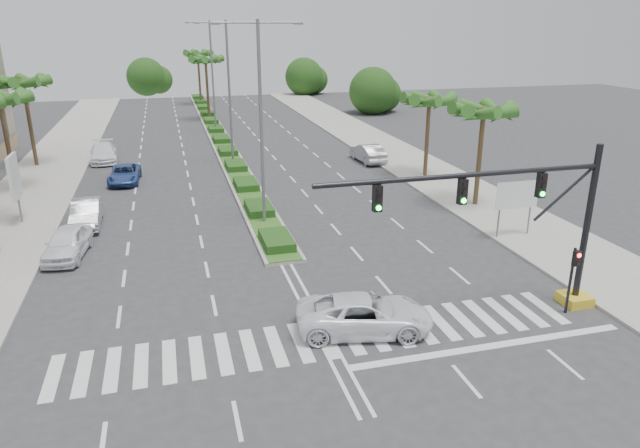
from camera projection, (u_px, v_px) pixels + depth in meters
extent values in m
plane|color=#333335|center=(325.00, 339.00, 22.55)|extent=(160.00, 160.00, 0.00)
cube|color=gray|center=(444.00, 182.00, 44.45)|extent=(6.00, 120.00, 0.15)
cube|color=gray|center=(17.00, 214.00, 36.99)|extent=(6.00, 120.00, 0.15)
cube|color=gray|center=(217.00, 133.00, 63.45)|extent=(2.20, 75.00, 0.20)
cube|color=#33591E|center=(217.00, 132.00, 63.41)|extent=(1.80, 75.00, 0.04)
cube|color=gold|center=(574.00, 299.00, 25.29)|extent=(1.20, 1.20, 0.45)
cylinder|color=black|center=(587.00, 226.00, 24.13)|extent=(0.28, 0.28, 7.00)
cylinder|color=black|center=(464.00, 175.00, 21.79)|extent=(12.00, 0.20, 0.20)
cylinder|color=black|center=(563.00, 194.00, 23.28)|extent=(2.53, 0.12, 2.15)
cube|color=black|center=(541.00, 185.00, 22.86)|extent=(0.32, 0.24, 1.00)
cylinder|color=#19E533|center=(543.00, 194.00, 22.84)|extent=(0.20, 0.06, 0.20)
cube|color=black|center=(463.00, 192.00, 22.00)|extent=(0.32, 0.24, 1.00)
cylinder|color=#19E533|center=(464.00, 201.00, 21.98)|extent=(0.20, 0.06, 0.20)
cube|color=black|center=(378.00, 199.00, 21.14)|extent=(0.32, 0.24, 1.00)
cylinder|color=#19E533|center=(379.00, 208.00, 21.12)|extent=(0.20, 0.06, 0.20)
cylinder|color=black|center=(570.00, 281.00, 24.10)|extent=(0.12, 0.12, 3.00)
cube|color=black|center=(577.00, 258.00, 23.59)|extent=(0.28, 0.22, 0.65)
cylinder|color=red|center=(579.00, 255.00, 23.42)|extent=(0.18, 0.05, 0.18)
cylinder|color=slate|center=(499.00, 216.00, 32.42)|extent=(0.10, 0.10, 2.80)
cylinder|color=slate|center=(530.00, 213.00, 32.91)|extent=(0.10, 0.10, 2.80)
cube|color=#0C6638|center=(517.00, 195.00, 32.27)|extent=(2.60, 0.08, 1.50)
cube|color=white|center=(517.00, 195.00, 32.22)|extent=(2.70, 0.02, 1.60)
cylinder|color=slate|center=(19.00, 202.00, 34.90)|extent=(0.12, 0.12, 2.80)
cube|color=white|center=(14.00, 177.00, 34.36)|extent=(0.18, 2.10, 2.70)
cube|color=#D8594C|center=(14.00, 177.00, 34.36)|extent=(0.12, 2.00, 2.60)
cylinder|color=brown|center=(8.00, 146.00, 41.01)|extent=(0.32, 0.32, 6.80)
cone|color=#2B6520|center=(17.00, 100.00, 40.21)|extent=(0.90, 3.62, 1.50)
cone|color=#2B6520|center=(13.00, 99.00, 40.89)|extent=(3.39, 2.96, 1.50)
cone|color=#2B6520|center=(0.00, 99.00, 40.86)|extent=(3.73, 1.68, 1.50)
cone|color=#2B6520|center=(7.00, 102.00, 39.33)|extent=(3.39, 2.96, 1.50)
cylinder|color=brown|center=(30.00, 125.00, 48.22)|extent=(0.32, 0.32, 7.20)
sphere|color=brown|center=(23.00, 83.00, 47.05)|extent=(0.70, 0.70, 0.70)
cone|color=#2B6520|center=(38.00, 83.00, 47.35)|extent=(0.90, 3.62, 1.50)
cone|color=#2B6520|center=(34.00, 83.00, 48.03)|extent=(3.39, 2.96, 1.50)
cone|color=#2B6520|center=(23.00, 83.00, 48.00)|extent=(3.73, 1.68, 1.50)
cone|color=#2B6520|center=(11.00, 84.00, 47.27)|extent=(2.38, 3.65, 1.50)
cone|color=#2B6520|center=(9.00, 85.00, 46.41)|extent=(2.38, 3.65, 1.50)
cone|color=#2B6520|center=(17.00, 85.00, 46.05)|extent=(3.73, 1.68, 1.50)
cone|color=#2B6520|center=(30.00, 85.00, 46.47)|extent=(3.39, 2.96, 1.50)
cylinder|color=brown|center=(479.00, 159.00, 37.75)|extent=(0.32, 0.32, 6.50)
sphere|color=brown|center=(484.00, 111.00, 36.70)|extent=(0.70, 0.70, 0.70)
cone|color=#2B6520|center=(499.00, 112.00, 37.00)|extent=(0.90, 3.62, 1.50)
cone|color=#2B6520|center=(486.00, 111.00, 37.68)|extent=(3.39, 2.96, 1.50)
cone|color=#2B6520|center=(472.00, 111.00, 37.65)|extent=(3.73, 1.68, 1.50)
cone|color=#2B6520|center=(466.00, 112.00, 36.92)|extent=(2.38, 3.65, 1.50)
cone|color=#2B6520|center=(474.00, 115.00, 36.05)|extent=(2.38, 3.65, 1.50)
cone|color=#2B6520|center=(489.00, 116.00, 35.69)|extent=(3.73, 1.68, 1.50)
cone|color=#2B6520|center=(500.00, 114.00, 36.12)|extent=(3.39, 2.96, 1.50)
cylinder|color=brown|center=(427.00, 139.00, 45.08)|extent=(0.32, 0.32, 6.20)
sphere|color=brown|center=(429.00, 100.00, 44.07)|extent=(0.70, 0.70, 0.70)
cone|color=#2B6520|center=(442.00, 101.00, 44.38)|extent=(0.90, 3.62, 1.50)
cone|color=#2B6520|center=(433.00, 100.00, 45.06)|extent=(3.39, 2.96, 1.50)
cone|color=#2B6520|center=(421.00, 100.00, 45.02)|extent=(3.73, 1.68, 1.50)
cone|color=#2B6520|center=(415.00, 101.00, 44.30)|extent=(2.38, 3.65, 1.50)
cone|color=#2B6520|center=(420.00, 103.00, 43.43)|extent=(2.38, 3.65, 1.50)
cone|color=#2B6520|center=(433.00, 104.00, 43.07)|extent=(3.73, 1.68, 1.50)
cone|color=#2B6520|center=(443.00, 103.00, 43.49)|extent=(3.39, 2.96, 1.50)
cylinder|color=brown|center=(207.00, 90.00, 71.32)|extent=(0.32, 0.32, 7.50)
sphere|color=brown|center=(205.00, 60.00, 70.10)|extent=(0.70, 0.70, 0.70)
cone|color=#2B6520|center=(215.00, 61.00, 70.40)|extent=(0.90, 3.62, 1.50)
cone|color=#2B6520|center=(211.00, 60.00, 71.09)|extent=(3.39, 2.96, 1.50)
cone|color=#2B6520|center=(203.00, 60.00, 71.05)|extent=(3.73, 1.68, 1.50)
cone|color=#2B6520|center=(197.00, 61.00, 70.33)|extent=(2.38, 3.65, 1.50)
cone|color=#2B6520|center=(198.00, 61.00, 69.46)|extent=(2.38, 3.65, 1.50)
cone|color=#2B6520|center=(204.00, 61.00, 69.10)|extent=(3.73, 1.68, 1.50)
cone|color=#2B6520|center=(212.00, 61.00, 69.52)|extent=(3.39, 2.96, 1.50)
cylinder|color=brown|center=(199.00, 79.00, 84.97)|extent=(0.32, 0.32, 7.50)
sphere|color=brown|center=(198.00, 54.00, 83.75)|extent=(0.70, 0.70, 0.70)
cone|color=#2B6520|center=(205.00, 54.00, 84.05)|extent=(0.90, 3.62, 1.50)
cone|color=#2B6520|center=(202.00, 54.00, 84.73)|extent=(3.39, 2.96, 1.50)
cone|color=#2B6520|center=(196.00, 54.00, 84.70)|extent=(3.73, 1.68, 1.50)
cone|color=#2B6520|center=(191.00, 54.00, 83.97)|extent=(2.38, 3.65, 1.50)
cone|color=#2B6520|center=(191.00, 55.00, 83.10)|extent=(2.38, 3.65, 1.50)
cone|color=#2B6520|center=(196.00, 55.00, 82.74)|extent=(3.73, 1.68, 1.50)
cone|color=#2B6520|center=(203.00, 55.00, 83.17)|extent=(3.39, 2.96, 1.50)
cylinder|color=slate|center=(261.00, 128.00, 33.27)|extent=(0.20, 0.20, 12.00)
cylinder|color=slate|center=(236.00, 23.00, 31.04)|extent=(2.40, 0.10, 0.10)
cylinder|color=slate|center=(279.00, 23.00, 31.62)|extent=(2.40, 0.10, 0.10)
cube|color=slate|center=(215.00, 24.00, 30.78)|extent=(0.50, 0.25, 0.12)
cube|color=slate|center=(298.00, 24.00, 31.91)|extent=(0.50, 0.25, 0.12)
cylinder|color=slate|center=(230.00, 96.00, 47.83)|extent=(0.20, 0.20, 12.00)
cylinder|color=slate|center=(211.00, 22.00, 45.59)|extent=(2.40, 0.10, 0.10)
cylinder|color=slate|center=(241.00, 22.00, 46.18)|extent=(2.40, 0.10, 0.10)
cube|color=slate|center=(197.00, 23.00, 45.34)|extent=(0.50, 0.25, 0.12)
cube|color=slate|center=(254.00, 23.00, 46.47)|extent=(0.50, 0.25, 0.12)
cylinder|color=slate|center=(213.00, 78.00, 62.38)|extent=(0.20, 0.20, 12.00)
cylinder|color=slate|center=(198.00, 22.00, 60.15)|extent=(2.40, 0.10, 0.10)
cylinder|color=slate|center=(221.00, 22.00, 60.73)|extent=(2.40, 0.10, 0.10)
cube|color=slate|center=(187.00, 23.00, 59.89)|extent=(0.50, 0.25, 0.12)
cube|color=slate|center=(231.00, 23.00, 61.02)|extent=(0.50, 0.25, 0.12)
imported|color=white|center=(67.00, 243.00, 30.21)|extent=(2.40, 4.78, 1.56)
imported|color=#BCBDC1|center=(86.00, 213.00, 34.89)|extent=(1.75, 4.77, 1.56)
imported|color=#2F4C91|center=(125.00, 174.00, 44.29)|extent=(2.46, 4.91, 1.34)
imported|color=white|center=(103.00, 153.00, 51.01)|extent=(2.63, 5.61, 1.58)
imported|color=white|center=(364.00, 314.00, 22.88)|extent=(5.88, 3.61, 1.52)
imported|color=#A3A2A6|center=(368.00, 153.00, 50.79)|extent=(1.99, 4.99, 1.62)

